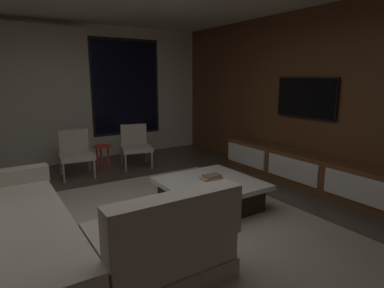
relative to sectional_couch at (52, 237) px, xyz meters
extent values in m
plane|color=#473D33|center=(0.92, 0.19, -0.29)|extent=(9.20, 9.20, 0.00)
cube|color=silver|center=(0.92, 3.85, 1.06)|extent=(6.60, 0.12, 2.70)
cube|color=black|center=(2.22, 3.79, 1.16)|extent=(1.52, 0.02, 2.02)
cube|color=black|center=(2.22, 3.77, 1.16)|extent=(1.40, 0.03, 1.90)
cube|color=beige|center=(0.37, 3.67, 1.01)|extent=(2.10, 0.12, 2.60)
cube|color=brown|center=(3.98, 0.19, 1.06)|extent=(0.12, 7.80, 2.70)
cube|color=#ADA391|center=(1.27, 0.09, -0.28)|extent=(3.20, 3.80, 0.01)
cube|color=#A49C8C|center=(-0.24, 0.23, -0.20)|extent=(0.90, 2.50, 0.18)
cube|color=beige|center=(-0.24, 0.23, 0.01)|extent=(0.86, 2.42, 0.24)
cube|color=beige|center=(-0.24, 1.38, 0.22)|extent=(0.90, 0.20, 0.18)
cube|color=#A49C8C|center=(0.74, -0.57, -0.20)|extent=(1.10, 0.90, 0.18)
cube|color=beige|center=(0.74, -0.57, 0.01)|extent=(1.07, 0.86, 0.24)
cube|color=beige|center=(0.74, -0.92, 0.33)|extent=(1.10, 0.20, 0.40)
cube|color=black|center=(1.95, 0.33, -0.14)|extent=(1.00, 1.00, 0.30)
cube|color=white|center=(1.95, 0.33, 0.04)|extent=(1.16, 1.16, 0.06)
cube|color=tan|center=(2.01, 0.39, 0.09)|extent=(0.27, 0.15, 0.03)
cube|color=#7E6E5E|center=(2.03, 0.39, 0.11)|extent=(0.22, 0.15, 0.03)
cylinder|color=#B2ADA0|center=(2.10, 2.35, -0.11)|extent=(0.04, 0.04, 0.36)
cylinder|color=#B2ADA0|center=(1.64, 2.45, -0.11)|extent=(0.04, 0.04, 0.36)
cylinder|color=#B2ADA0|center=(2.22, 2.83, -0.11)|extent=(0.04, 0.04, 0.36)
cylinder|color=#B2ADA0|center=(1.75, 2.94, -0.11)|extent=(0.04, 0.04, 0.36)
cube|color=beige|center=(1.93, 2.64, 0.07)|extent=(0.65, 0.67, 0.08)
cube|color=beige|center=(1.98, 2.88, 0.30)|extent=(0.49, 0.19, 0.38)
cylinder|color=#B2ADA0|center=(1.05, 2.34, -0.11)|extent=(0.04, 0.04, 0.36)
cylinder|color=#B2ADA0|center=(0.57, 2.39, -0.11)|extent=(0.04, 0.04, 0.36)
cylinder|color=#B2ADA0|center=(1.10, 2.84, -0.11)|extent=(0.04, 0.04, 0.36)
cylinder|color=#B2ADA0|center=(0.62, 2.89, -0.11)|extent=(0.04, 0.04, 0.36)
cube|color=beige|center=(0.83, 2.61, 0.07)|extent=(0.59, 0.61, 0.08)
cube|color=beige|center=(0.86, 2.85, 0.30)|extent=(0.49, 0.13, 0.38)
cylinder|color=red|center=(1.22, 2.74, -0.06)|extent=(0.03, 0.03, 0.46)
cylinder|color=red|center=(1.42, 2.74, -0.06)|extent=(0.03, 0.03, 0.46)
cylinder|color=red|center=(1.32, 2.84, -0.06)|extent=(0.03, 0.03, 0.46)
cylinder|color=red|center=(1.32, 2.74, 0.16)|extent=(0.32, 0.32, 0.02)
cube|color=brown|center=(3.70, 0.29, -0.03)|extent=(0.44, 3.10, 0.52)
cube|color=white|center=(3.47, -0.75, 0.00)|extent=(0.02, 0.93, 0.33)
cube|color=white|center=(3.47, 0.29, 0.00)|extent=(0.02, 0.93, 0.33)
cube|color=white|center=(3.47, 1.34, 0.00)|extent=(0.02, 0.93, 0.33)
cube|color=black|center=(3.65, -0.56, -0.17)|extent=(0.33, 0.68, 0.19)
cube|color=#84557D|center=(3.65, -0.82, -0.19)|extent=(0.03, 0.04, 0.15)
cube|color=#4EA07D|center=(3.65, -0.73, -0.19)|extent=(0.03, 0.04, 0.16)
cube|color=#D76268|center=(3.65, -0.64, -0.18)|extent=(0.03, 0.04, 0.17)
cube|color=#A89E9F|center=(3.65, -0.56, -0.19)|extent=(0.03, 0.04, 0.15)
cube|color=#4365A5|center=(3.65, -0.47, -0.18)|extent=(0.03, 0.04, 0.17)
cube|color=#6E975E|center=(3.65, -0.38, -0.18)|extent=(0.03, 0.04, 0.18)
cube|color=#4EA6A7|center=(3.65, -0.30, -0.18)|extent=(0.03, 0.04, 0.16)
cube|color=black|center=(3.87, 0.44, 1.06)|extent=(0.04, 1.09, 0.63)
cube|color=black|center=(3.87, 0.44, 1.06)|extent=(0.05, 1.05, 0.59)
camera|label=1|loc=(-0.37, -2.85, 1.38)|focal=30.07mm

